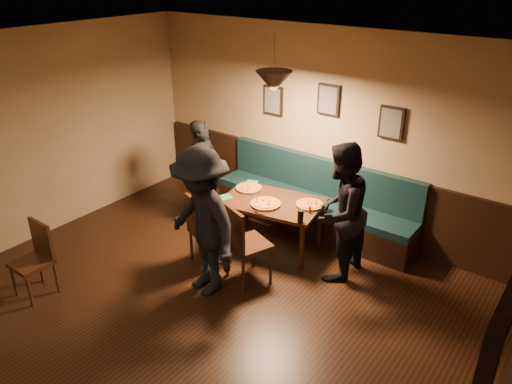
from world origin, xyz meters
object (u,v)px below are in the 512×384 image
diner_left (204,172)px  diner_front (202,223)px  tabasco_bottle (310,209)px  booth_bench (313,198)px  dining_table (272,224)px  chair_near_right (248,243)px  soda_glass (300,216)px  chair_near_left (210,229)px  cafe_chair_far (31,262)px  diner_right (340,212)px

diner_left → diner_front: 1.72m
diner_front → tabasco_bottle: size_ratio=15.17×
booth_bench → diner_front: bearing=-97.9°
dining_table → tabasco_bottle: (0.58, -0.01, 0.40)m
chair_near_right → diner_left: size_ratio=0.66×
dining_table → soda_glass: soda_glass is taller
soda_glass → chair_near_left: bearing=-153.3°
cafe_chair_far → diner_right: bearing=-136.2°
chair_near_right → diner_front: (-0.29, -0.47, 0.38)m
chair_near_left → chair_near_right: chair_near_right is taller
dining_table → diner_right: size_ratio=0.75×
booth_bench → diner_front: size_ratio=1.69×
diner_right → soda_glass: size_ratio=10.54×
diner_left → dining_table: bearing=-99.4°
chair_near_right → diner_right: (0.80, 0.72, 0.35)m
dining_table → diner_left: 1.29m
chair_near_left → tabasco_bottle: size_ratio=8.13×
soda_glass → booth_bench: bearing=112.1°
chair_near_right → diner_left: bearing=170.9°
booth_bench → diner_right: size_ratio=1.75×
chair_near_right → cafe_chair_far: bearing=-115.5°
chair_near_right → diner_right: bearing=62.9°
diner_left → soda_glass: size_ratio=9.47×
chair_near_right → diner_left: 1.66m
chair_near_left → chair_near_right: 0.62m
dining_table → diner_front: size_ratio=0.72×
diner_left → diner_front: diner_front is taller
chair_near_left → diner_front: size_ratio=0.54×
diner_right → diner_front: 1.62m
dining_table → booth_bench: bearing=64.5°
dining_table → chair_near_right: size_ratio=1.27×
chair_near_right → soda_glass: bearing=72.8°
tabasco_bottle → cafe_chair_far: cafe_chair_far is taller
chair_near_right → cafe_chair_far: 2.49m
tabasco_bottle → soda_glass: bearing=-84.2°
chair_near_right → booth_bench: bearing=111.2°
diner_front → tabasco_bottle: bearing=79.1°
tabasco_bottle → diner_left: bearing=178.6°
booth_bench → chair_near_right: 1.52m
booth_bench → dining_table: 0.78m
booth_bench → soda_glass: size_ratio=18.44×
diner_right → diner_front: diner_front is taller
chair_near_left → chair_near_right: size_ratio=0.94×
chair_near_left → diner_right: bearing=46.2°
diner_right → booth_bench: bearing=-133.5°
booth_bench → diner_right: 1.19m
dining_table → diner_front: 1.37m
dining_table → chair_near_right: (0.21, -0.78, 0.16)m
diner_left → diner_right: (2.22, -0.09, 0.09)m
diner_left → cafe_chair_far: 2.59m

